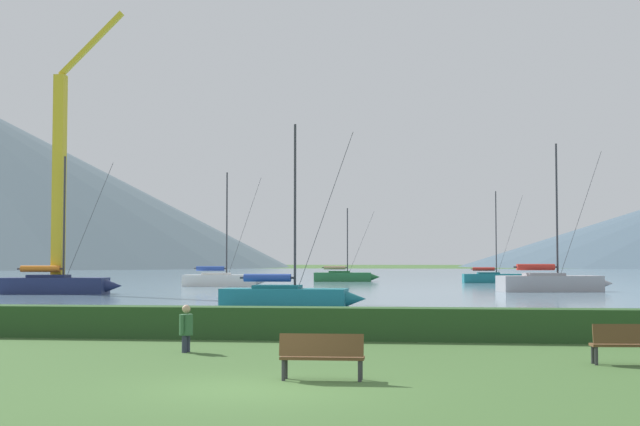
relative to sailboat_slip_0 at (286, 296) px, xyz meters
name	(u,v)px	position (x,y,z in m)	size (l,w,h in m)	color
ground_plane	(256,390)	(4.16, -29.00, -0.61)	(1000.00, 1000.00, 0.00)	#3D602D
harbor_water	(415,275)	(4.16, 108.00, -0.61)	(320.00, 246.00, 0.00)	slate
hedge_line	(326,323)	(4.16, -18.00, -0.12)	(80.00, 1.20, 0.98)	#284C23
sailboat_slip_0	(286,296)	(0.00, 0.00, 0.00)	(7.35, 2.28, 9.37)	#19707A
sailboat_slip_2	(551,282)	(16.44, 27.35, 0.15)	(9.26, 4.38, 11.60)	#9E9EA3
sailboat_slip_5	(343,276)	(-3.05, 59.58, 0.01)	(7.67, 2.69, 8.48)	#236B38
sailboat_slip_6	(221,279)	(-12.41, 38.28, 0.06)	(8.01, 2.76, 10.71)	white
sailboat_slip_7	(56,284)	(-19.74, 17.57, 0.10)	(8.80, 3.33, 10.00)	navy
sailboat_slip_8	(492,277)	(13.62, 55.09, -0.01)	(7.21, 2.64, 9.95)	#19707A
park_bench_near_path	(626,342)	(11.90, -23.92, -0.08)	(1.61, 0.60, 0.95)	brown
park_bench_under_tree	(322,354)	(5.24, -27.59, -0.08)	(1.71, 0.51, 0.95)	brown
person_seated_viewer	(186,326)	(0.98, -22.36, 0.07)	(0.36, 0.56, 1.25)	#2D3347
dock_crane	(61,195)	(-19.82, 18.36, 6.60)	(5.78, 2.00, 20.78)	#333338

